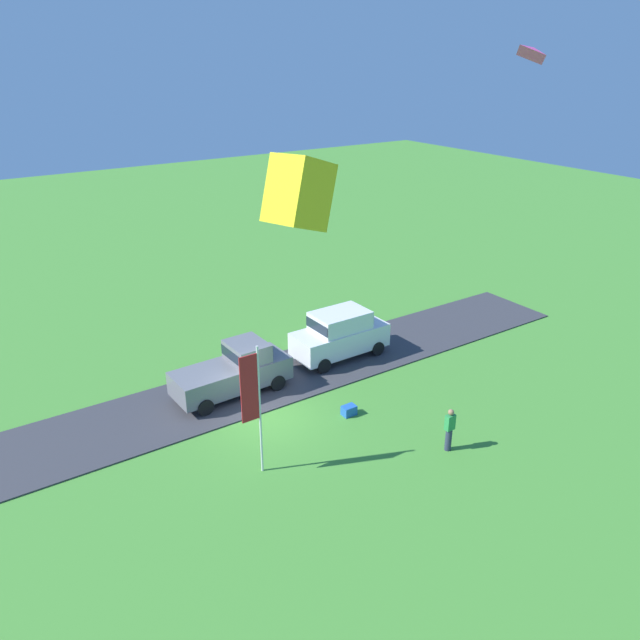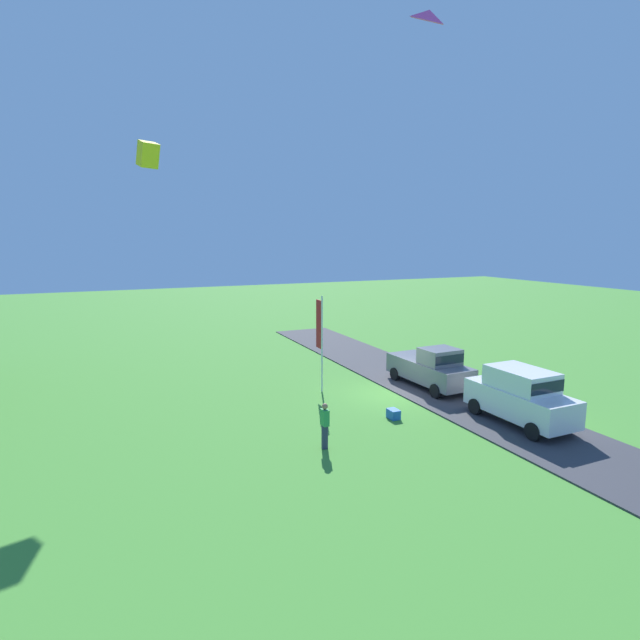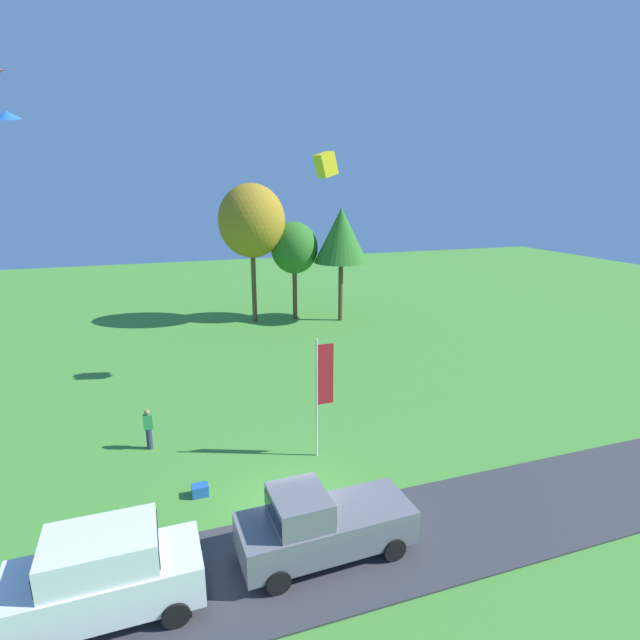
# 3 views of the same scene
# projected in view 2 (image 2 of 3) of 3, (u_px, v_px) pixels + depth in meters

# --- Properties ---
(ground_plane) EXTENTS (120.00, 120.00, 0.00)m
(ground_plane) POSITION_uv_depth(u_px,v_px,m) (392.00, 394.00, 24.60)
(ground_plane) COLOR #478E33
(pavement_strip) EXTENTS (36.00, 4.40, 0.06)m
(pavement_strip) POSITION_uv_depth(u_px,v_px,m) (432.00, 388.00, 25.56)
(pavement_strip) COLOR #38383D
(pavement_strip) RESTS_ON ground
(car_suv_mid_row) EXTENTS (4.62, 2.08, 2.28)m
(car_suv_mid_row) POSITION_uv_depth(u_px,v_px,m) (520.00, 394.00, 20.39)
(car_suv_mid_row) COLOR white
(car_suv_mid_row) RESTS_ON ground
(car_pickup_near_entrance) EXTENTS (5.06, 2.17, 2.14)m
(car_pickup_near_entrance) POSITION_uv_depth(u_px,v_px,m) (432.00, 367.00, 25.38)
(car_pickup_near_entrance) COLOR slate
(car_pickup_near_entrance) RESTS_ON ground
(person_on_lawn) EXTENTS (0.36, 0.24, 1.71)m
(person_on_lawn) POSITION_uv_depth(u_px,v_px,m) (325.00, 425.00, 18.07)
(person_on_lawn) COLOR #2D334C
(person_on_lawn) RESTS_ON ground
(flag_banner) EXTENTS (0.71, 0.08, 4.83)m
(flag_banner) POSITION_uv_depth(u_px,v_px,m) (320.00, 331.00, 24.66)
(flag_banner) COLOR silver
(flag_banner) RESTS_ON ground
(cooler_box) EXTENTS (0.56, 0.40, 0.40)m
(cooler_box) POSITION_uv_depth(u_px,v_px,m) (393.00, 414.00, 21.21)
(cooler_box) COLOR blue
(cooler_box) RESTS_ON ground
(kite_diamond_low_drifter) EXTENTS (1.11, 0.90, 0.67)m
(kite_diamond_low_drifter) POSITION_uv_depth(u_px,v_px,m) (430.00, 15.00, 13.25)
(kite_diamond_low_drifter) COLOR #EA4C9E
(kite_box_trailing_tail) EXTENTS (1.22, 1.05, 1.32)m
(kite_box_trailing_tail) POSITION_uv_depth(u_px,v_px,m) (148.00, 155.00, 22.81)
(kite_box_trailing_tail) COLOR yellow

